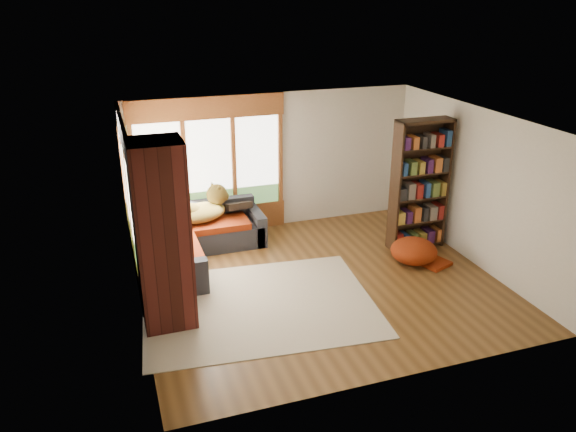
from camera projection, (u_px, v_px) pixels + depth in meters
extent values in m
plane|color=#513316|center=(319.00, 282.00, 8.92)|extent=(5.50, 5.50, 0.00)
plane|color=white|center=(323.00, 121.00, 7.95)|extent=(5.50, 5.50, 0.00)
cube|color=silver|center=(272.00, 162.00, 10.63)|extent=(5.50, 0.04, 2.60)
cube|color=silver|center=(404.00, 283.00, 6.24)|extent=(5.50, 0.04, 2.60)
cube|color=silver|center=(133.00, 229.00, 7.62)|extent=(0.04, 5.00, 2.60)
cube|color=silver|center=(476.00, 187.00, 9.25)|extent=(0.04, 5.00, 2.60)
cube|color=brown|center=(210.00, 165.00, 10.23)|extent=(2.82, 0.10, 1.90)
cube|color=white|center=(210.00, 165.00, 10.23)|extent=(2.54, 0.09, 1.62)
cube|color=brown|center=(129.00, 197.00, 8.67)|extent=(0.10, 2.62, 1.90)
cube|color=white|center=(129.00, 197.00, 8.67)|extent=(0.09, 2.36, 1.62)
cube|color=gray|center=(125.00, 158.00, 9.26)|extent=(0.03, 0.72, 0.90)
cube|color=#471914|center=(162.00, 236.00, 7.42)|extent=(0.70, 0.70, 2.60)
cube|color=#222329|center=(193.00, 234.00, 10.16)|extent=(2.20, 0.90, 0.42)
cube|color=#222329|center=(189.00, 207.00, 10.32)|extent=(2.20, 0.20, 0.38)
cube|color=#222329|center=(247.00, 223.00, 10.42)|extent=(0.20, 0.90, 0.60)
cube|color=maroon|center=(188.00, 224.00, 9.92)|extent=(1.90, 0.66, 0.12)
cube|color=#222329|center=(161.00, 254.00, 9.40)|extent=(0.90, 2.20, 0.42)
cube|color=#222329|center=(137.00, 235.00, 9.14)|extent=(0.20, 2.20, 0.38)
cube|color=#222329|center=(169.00, 276.00, 8.48)|extent=(0.90, 0.20, 0.60)
cube|color=maroon|center=(170.00, 247.00, 9.02)|extent=(0.66, 1.20, 0.12)
cube|color=maroon|center=(163.00, 225.00, 9.86)|extent=(0.66, 0.66, 0.12)
cube|color=white|center=(259.00, 305.00, 8.28)|extent=(3.57, 2.86, 0.01)
cube|color=black|center=(443.00, 182.00, 9.90)|extent=(0.04, 0.33, 2.33)
cube|color=black|center=(395.00, 188.00, 9.62)|extent=(0.04, 0.33, 2.33)
cube|color=black|center=(415.00, 183.00, 9.90)|extent=(1.00, 0.02, 2.33)
cube|color=black|center=(414.00, 243.00, 10.18)|extent=(0.92, 0.31, 0.03)
cube|color=black|center=(416.00, 220.00, 10.01)|extent=(0.92, 0.31, 0.03)
cube|color=black|center=(419.00, 197.00, 9.84)|extent=(0.92, 0.31, 0.03)
cube|color=black|center=(421.00, 173.00, 9.68)|extent=(0.92, 0.31, 0.03)
cube|color=black|center=(423.00, 147.00, 9.51)|extent=(0.92, 0.31, 0.03)
cube|color=black|center=(426.00, 121.00, 9.34)|extent=(0.92, 0.31, 0.03)
cube|color=#726659|center=(420.00, 186.00, 9.75)|extent=(0.88, 0.25, 2.17)
ellipsoid|color=maroon|center=(414.00, 250.00, 9.51)|extent=(0.94, 0.94, 0.42)
ellipsoid|color=brown|center=(201.00, 207.00, 9.87)|extent=(1.07, 0.86, 0.31)
sphere|color=brown|center=(217.00, 195.00, 10.00)|extent=(0.47, 0.47, 0.37)
cone|color=brown|center=(213.00, 188.00, 9.91)|extent=(0.17, 0.17, 0.16)
ellipsoid|color=#3C2B1A|center=(155.00, 235.00, 8.88)|extent=(0.52, 0.77, 0.25)
sphere|color=#3C2B1A|center=(154.00, 222.00, 9.08)|extent=(0.32, 0.32, 0.30)
cone|color=#3C2B1A|center=(153.00, 216.00, 8.99)|extent=(0.12, 0.12, 0.13)
cube|color=black|center=(227.00, 197.00, 10.34)|extent=(0.45, 0.12, 0.45)
cube|color=black|center=(195.00, 201.00, 10.16)|extent=(0.45, 0.12, 0.45)
cube|color=black|center=(145.00, 216.00, 9.48)|extent=(0.45, 0.12, 0.45)
cube|color=black|center=(152.00, 242.00, 8.52)|extent=(0.45, 0.12, 0.45)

